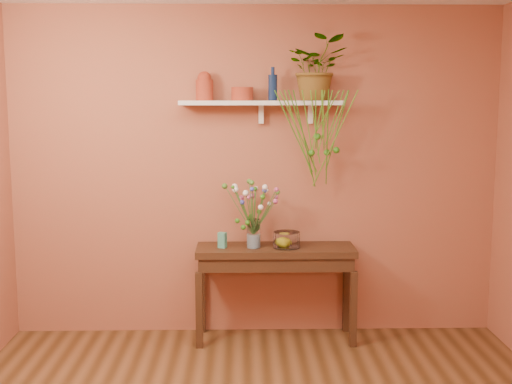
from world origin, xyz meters
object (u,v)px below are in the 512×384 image
at_px(blue_bottle, 273,87).
at_px(spider_plant, 317,68).
at_px(terracotta_jug, 204,87).
at_px(sideboard, 276,260).
at_px(glass_vase, 254,236).
at_px(glass_bowl, 287,240).
at_px(bouquet, 251,199).

distance_m(blue_bottle, spider_plant, 0.38).
bearing_deg(terracotta_jug, blue_bottle, -2.22).
distance_m(sideboard, terracotta_jug, 1.50).
height_order(sideboard, glass_vase, glass_vase).
bearing_deg(glass_bowl, spider_plant, 30.74).
bearing_deg(spider_plant, glass_vase, -165.04).
bearing_deg(terracotta_jug, bouquet, -20.13).
relative_size(terracotta_jug, spider_plant, 0.45).
height_order(spider_plant, glass_vase, spider_plant).
xyz_separation_m(sideboard, blue_bottle, (-0.02, 0.09, 1.39)).
xyz_separation_m(sideboard, terracotta_jug, (-0.56, 0.11, 1.39)).
relative_size(blue_bottle, glass_vase, 1.15).
relative_size(spider_plant, bouquet, 1.05).
distance_m(sideboard, glass_bowl, 0.19).
bearing_deg(sideboard, glass_bowl, -18.80).
xyz_separation_m(terracotta_jug, blue_bottle, (0.54, -0.02, -0.00)).
distance_m(terracotta_jug, bouquet, 0.97).
bearing_deg(sideboard, glass_vase, -173.39).
xyz_separation_m(sideboard, glass_vase, (-0.18, -0.02, 0.21)).
bearing_deg(spider_plant, terracotta_jug, 179.98).
bearing_deg(glass_vase, sideboard, 6.61).
relative_size(sideboard, bouquet, 2.62).
height_order(blue_bottle, glass_vase, blue_bottle).
xyz_separation_m(spider_plant, bouquet, (-0.53, -0.13, -1.03)).
height_order(blue_bottle, spider_plant, spider_plant).
distance_m(glass_vase, glass_bowl, 0.27).
distance_m(spider_plant, glass_bowl, 1.39).
distance_m(bouquet, glass_bowl, 0.44).
bearing_deg(glass_vase, blue_bottle, 36.49).
relative_size(spider_plant, glass_vase, 2.24).
xyz_separation_m(blue_bottle, spider_plant, (0.35, 0.02, 0.15)).
bearing_deg(sideboard, bouquet, -174.52).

